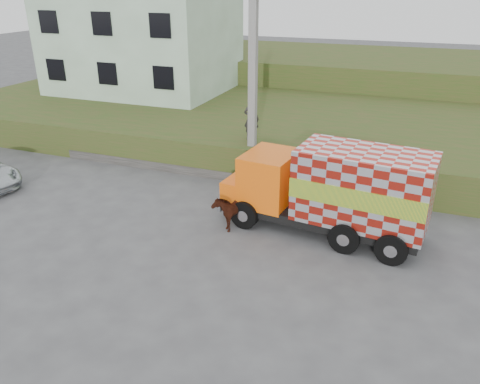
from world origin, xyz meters
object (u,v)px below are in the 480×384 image
at_px(cargo_truck, 334,190).
at_px(cow, 231,209).
at_px(utility_pole, 253,83).
at_px(pedestrian, 251,119).

height_order(cargo_truck, cow, cargo_truck).
bearing_deg(utility_pole, cargo_truck, -40.82).
bearing_deg(cow, cargo_truck, 21.64).
distance_m(cargo_truck, cow, 3.52).
bearing_deg(utility_pole, cow, -80.26).
xyz_separation_m(utility_pole, cow, (0.72, -4.19, -3.45)).
xyz_separation_m(utility_pole, cargo_truck, (4.04, -3.49, -2.52)).
bearing_deg(cargo_truck, cow, -161.24).
bearing_deg(cow, utility_pole, 109.46).
xyz_separation_m(cow, pedestrian, (-1.03, 4.95, 1.77)).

